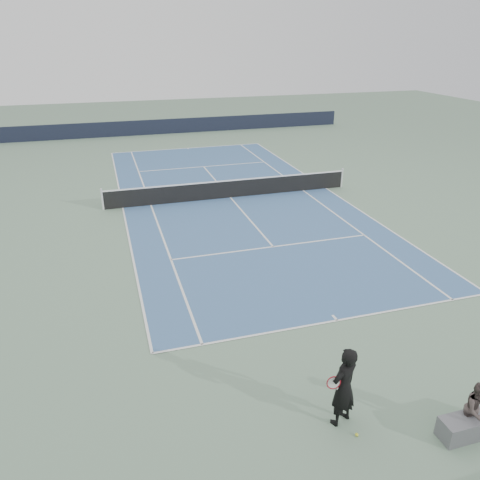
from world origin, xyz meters
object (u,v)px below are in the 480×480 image
object	(u,v)px
tennis_ball	(357,435)
spectator_bench	(475,417)
tennis_net	(230,188)
tennis_player	(344,387)

from	to	relation	value
tennis_ball	spectator_bench	distance (m)	2.50
tennis_net	tennis_player	bearing A→B (deg)	-96.59
tennis_player	tennis_ball	distance (m)	1.06
tennis_ball	spectator_bench	xyz separation A→B (m)	(2.37, -0.64, 0.44)
tennis_net	spectator_bench	distance (m)	16.60
tennis_net	spectator_bench	xyz separation A→B (m)	(0.73, -16.58, -0.03)
tennis_player	tennis_ball	xyz separation A→B (m)	(0.14, -0.49, -0.93)
tennis_net	tennis_player	size ratio (longest dim) A/B	6.69
tennis_net	spectator_bench	world-z (taller)	spectator_bench
tennis_net	tennis_ball	bearing A→B (deg)	-95.88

